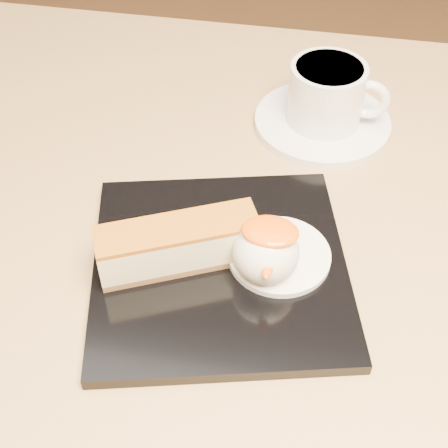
% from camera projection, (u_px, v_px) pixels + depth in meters
% --- Properties ---
extents(table, '(0.80, 0.80, 0.72)m').
position_uv_depth(table, '(174.00, 329.00, 0.69)').
color(table, black).
rests_on(table, ground).
extents(dessert_plate, '(0.27, 0.27, 0.01)m').
position_uv_depth(dessert_plate, '(220.00, 267.00, 0.55)').
color(dessert_plate, black).
rests_on(dessert_plate, table).
extents(cheesecake, '(0.14, 0.09, 0.04)m').
position_uv_depth(cheesecake, '(178.00, 244.00, 0.53)').
color(cheesecake, brown).
rests_on(cheesecake, dessert_plate).
extents(cream_smear, '(0.09, 0.09, 0.01)m').
position_uv_depth(cream_smear, '(279.00, 255.00, 0.54)').
color(cream_smear, white).
rests_on(cream_smear, dessert_plate).
extents(ice_cream_scoop, '(0.06, 0.06, 0.06)m').
position_uv_depth(ice_cream_scoop, '(266.00, 253.00, 0.51)').
color(ice_cream_scoop, white).
rests_on(ice_cream_scoop, cream_smear).
extents(mango_sauce, '(0.05, 0.04, 0.01)m').
position_uv_depth(mango_sauce, '(270.00, 231.00, 0.50)').
color(mango_sauce, '#FD5A08').
rests_on(mango_sauce, ice_cream_scoop).
extents(mint_sprig, '(0.04, 0.03, 0.00)m').
position_uv_depth(mint_sprig, '(251.00, 227.00, 0.56)').
color(mint_sprig, green).
rests_on(mint_sprig, cream_smear).
extents(saucer, '(0.15, 0.15, 0.01)m').
position_uv_depth(saucer, '(322.00, 122.00, 0.69)').
color(saucer, white).
rests_on(saucer, table).
extents(coffee_cup, '(0.11, 0.08, 0.07)m').
position_uv_depth(coffee_cup, '(328.00, 93.00, 0.66)').
color(coffee_cup, white).
rests_on(coffee_cup, saucer).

